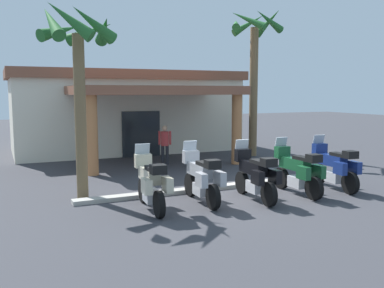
# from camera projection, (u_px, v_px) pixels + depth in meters

# --- Properties ---
(ground_plane) EXTENTS (80.00, 80.00, 0.00)m
(ground_plane) POSITION_uv_depth(u_px,v_px,m) (233.00, 195.00, 12.48)
(ground_plane) COLOR #38383D
(motel_building) EXTENTS (11.41, 9.78, 4.02)m
(motel_building) POSITION_uv_depth(u_px,v_px,m) (126.00, 110.00, 22.07)
(motel_building) COLOR silver
(motel_building) RESTS_ON ground_plane
(motorcycle_cream) EXTENTS (0.73, 2.21, 1.61)m
(motorcycle_cream) POSITION_uv_depth(u_px,v_px,m) (151.00, 183.00, 10.87)
(motorcycle_cream) COLOR black
(motorcycle_cream) RESTS_ON ground_plane
(motorcycle_silver) EXTENTS (0.72, 2.21, 1.61)m
(motorcycle_silver) POSITION_uv_depth(u_px,v_px,m) (202.00, 177.00, 11.58)
(motorcycle_silver) COLOR black
(motorcycle_silver) RESTS_ON ground_plane
(motorcycle_black) EXTENTS (0.74, 2.21, 1.61)m
(motorcycle_black) POSITION_uv_depth(u_px,v_px,m) (255.00, 175.00, 11.88)
(motorcycle_black) COLOR black
(motorcycle_black) RESTS_ON ground_plane
(motorcycle_green) EXTENTS (0.71, 2.21, 1.61)m
(motorcycle_green) POSITION_uv_depth(u_px,v_px,m) (298.00, 171.00, 12.54)
(motorcycle_green) COLOR black
(motorcycle_green) RESTS_ON ground_plane
(motorcycle_blue) EXTENTS (0.75, 2.21, 1.61)m
(motorcycle_blue) POSITION_uv_depth(u_px,v_px,m) (335.00, 167.00, 13.24)
(motorcycle_blue) COLOR black
(motorcycle_blue) RESTS_ON ground_plane
(pedestrian) EXTENTS (0.47, 0.32, 1.64)m
(pedestrian) POSITION_uv_depth(u_px,v_px,m) (165.00, 142.00, 17.47)
(pedestrian) COLOR black
(pedestrian) RESTS_ON ground_plane
(palm_tree_near_portico) EXTENTS (2.48, 2.55, 6.82)m
(palm_tree_near_portico) POSITION_uv_depth(u_px,v_px,m) (254.00, 53.00, 19.71)
(palm_tree_near_portico) COLOR brown
(palm_tree_near_portico) RESTS_ON ground_plane
(palm_tree_roadside) EXTENTS (2.21, 2.24, 5.40)m
(palm_tree_roadside) POSITION_uv_depth(u_px,v_px,m) (79.00, 54.00, 11.69)
(palm_tree_roadside) COLOR brown
(palm_tree_roadside) RESTS_ON ground_plane
(curb_strip) EXTENTS (9.43, 0.36, 0.12)m
(curb_strip) POSITION_uv_depth(u_px,v_px,m) (226.00, 186.00, 13.40)
(curb_strip) COLOR #ADA89E
(curb_strip) RESTS_ON ground_plane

